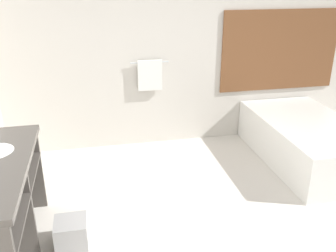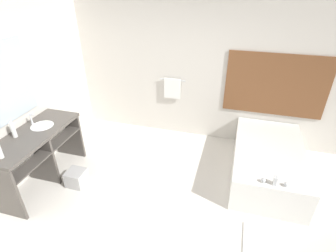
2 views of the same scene
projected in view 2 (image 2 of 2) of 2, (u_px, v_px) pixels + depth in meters
The scene contains 8 objects.
ground_plane at pixel (153, 212), 3.67m from camera, with size 16.00×16.00×0.00m, color silver.
wall_back_with_blinds at pixel (192, 70), 4.84m from camera, with size 7.40×0.13×2.70m.
vanity_counter at pixel (37, 146), 3.94m from camera, with size 0.62×1.51×0.89m.
sink_faucet at pixel (32, 119), 3.98m from camera, with size 0.09×0.04×0.18m.
bathtub at pixel (268, 161), 4.21m from camera, with size 1.06×1.87×0.64m.
water_bottle_1 at pixel (13, 130), 3.66m from camera, with size 0.06×0.06×0.25m.
waste_bin at pixel (76, 178), 4.10m from camera, with size 0.28×0.28×0.25m.
bath_mat at pixel (264, 252), 3.13m from camera, with size 0.50×0.78×0.02m.
Camera 2 is at (0.90, -2.41, 2.89)m, focal length 28.00 mm.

